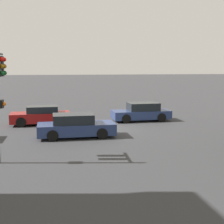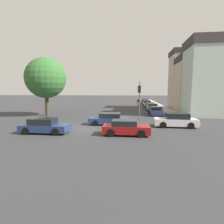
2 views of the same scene
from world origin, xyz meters
TOP-DOWN VIEW (x-y plane):
  - ground_plane at (0.00, 0.00)m, footprint 300.00×300.00m
  - sidewalk_strip at (11.38, 33.70)m, footprint 2.94×60.00m
  - rowhouse_backdrop at (16.72, 17.83)m, footprint 7.81×17.79m
  - street_tree at (-8.72, 8.68)m, footprint 6.27×6.27m
  - traffic_signal at (5.66, 6.23)m, footprint 0.53×1.84m
  - crossing_car_0 at (4.23, -2.26)m, footprint 4.15×1.85m
  - crossing_car_1 at (-3.34, -2.40)m, footprint 4.44×1.93m
  - crossing_car_2 at (2.09, 2.33)m, footprint 4.51×1.88m
  - crossing_car_3 at (9.49, 1.95)m, footprint 4.53×2.03m
  - parked_car_0 at (8.53, 11.40)m, footprint 2.06×4.35m
  - parked_car_1 at (8.62, 17.59)m, footprint 2.16×4.85m
  - parked_car_2 at (8.71, 23.21)m, footprint 1.95×4.42m
  - parked_car_3 at (8.55, 29.30)m, footprint 2.00×4.61m
  - parked_car_4 at (8.64, 34.92)m, footprint 2.12×4.48m
  - parked_car_5 at (8.54, 40.59)m, footprint 1.94×4.11m

SIDE VIEW (x-z plane):
  - ground_plane at x=0.00m, z-range 0.00..0.00m
  - sidewalk_strip at x=11.38m, z-range 0.00..0.17m
  - crossing_car_0 at x=4.23m, z-range -0.02..1.32m
  - crossing_car_2 at x=2.09m, z-range -0.04..1.34m
  - parked_car_2 at x=8.71m, z-range -0.03..1.35m
  - crossing_car_1 at x=-3.34m, z-range -0.04..1.36m
  - parked_car_5 at x=8.54m, z-range -0.05..1.40m
  - parked_car_0 at x=8.53m, z-range -0.03..1.40m
  - parked_car_3 at x=8.55m, z-range -0.04..1.44m
  - parked_car_1 at x=8.62m, z-range -0.02..1.45m
  - parked_car_4 at x=8.64m, z-range -0.04..1.47m
  - crossing_car_3 at x=9.49m, z-range -0.04..1.49m
  - traffic_signal at x=5.66m, z-range 0.99..6.18m
  - street_tree at x=-8.72m, z-range 1.38..10.46m
  - rowhouse_backdrop at x=16.72m, z-range -0.43..12.32m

